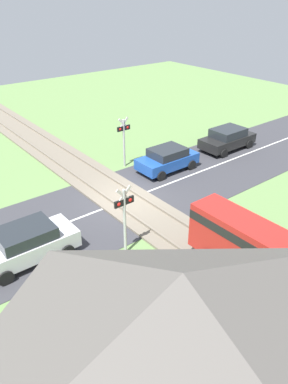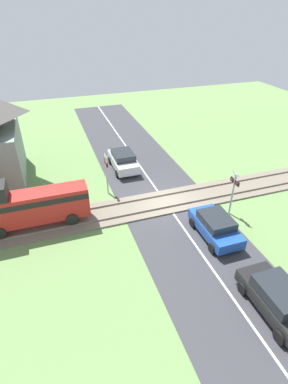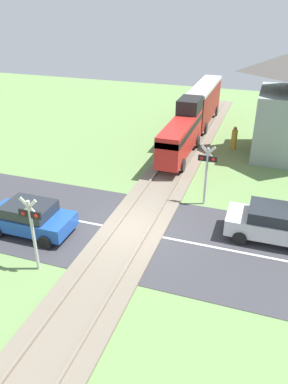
# 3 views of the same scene
# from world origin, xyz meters

# --- Properties ---
(ground_plane) EXTENTS (60.00, 60.00, 0.00)m
(ground_plane) POSITION_xyz_m (0.00, 0.00, 0.00)
(ground_plane) COLOR #66894C
(road_surface) EXTENTS (48.00, 6.40, 0.02)m
(road_surface) POSITION_xyz_m (0.00, 0.00, 0.01)
(road_surface) COLOR #38383D
(road_surface) RESTS_ON ground_plane
(track_bed) EXTENTS (2.80, 48.00, 0.24)m
(track_bed) POSITION_xyz_m (0.00, 0.00, 0.07)
(track_bed) COLOR #756B5B
(track_bed) RESTS_ON ground_plane
(car_near_crossing) EXTENTS (3.74, 1.91, 1.42)m
(car_near_crossing) POSITION_xyz_m (-4.19, -1.44, 0.75)
(car_near_crossing) COLOR #1E4CA8
(car_near_crossing) RESTS_ON ground_plane
(car_far_side) EXTENTS (3.92, 1.93, 1.51)m
(car_far_side) POSITION_xyz_m (5.84, 1.44, 0.79)
(car_far_side) COLOR silver
(car_far_side) RESTS_ON ground_plane
(car_behind_queue) EXTENTS (3.99, 1.93, 1.47)m
(car_behind_queue) POSITION_xyz_m (-9.63, -1.44, 0.77)
(car_behind_queue) COLOR black
(car_behind_queue) RESTS_ON ground_plane
(crossing_signal_west_approach) EXTENTS (0.90, 0.18, 3.10)m
(crossing_signal_west_approach) POSITION_xyz_m (-2.52, -3.52, 1.99)
(crossing_signal_west_approach) COLOR #B7B7B7
(crossing_signal_west_approach) RESTS_ON ground_plane
(crossing_signal_east_approach) EXTENTS (0.90, 0.18, 3.10)m
(crossing_signal_east_approach) POSITION_xyz_m (2.52, 3.52, 1.99)
(crossing_signal_east_approach) COLOR #B7B7B7
(crossing_signal_east_approach) RESTS_ON ground_plane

